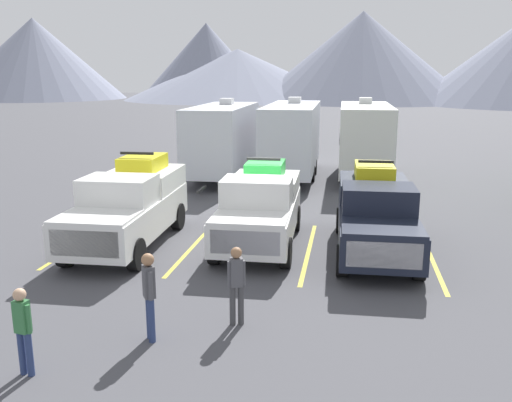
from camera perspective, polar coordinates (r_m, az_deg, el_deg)
ground_plane at (r=16.77m, az=-0.18°, el=-4.23°), size 240.00×240.00×0.00m
pickup_truck_a at (r=16.70m, az=-13.05°, el=-0.32°), size 2.34×5.78×2.67m
pickup_truck_b at (r=16.28m, az=0.43°, el=-0.58°), size 2.32×5.29×2.49m
pickup_truck_c at (r=15.97m, az=12.37°, el=-1.17°), size 2.30×5.77×2.52m
lot_stripe_a at (r=17.73m, az=-17.21°, el=-3.85°), size 0.12×5.50×0.01m
lot_stripe_b at (r=16.50m, az=-6.49°, el=-4.60°), size 0.12×5.50×0.01m
lot_stripe_c at (r=15.91m, az=5.50°, el=-5.25°), size 0.12×5.50×0.01m
lot_stripe_d at (r=16.06m, az=17.85°, el=-5.68°), size 0.12×5.50×0.01m
camper_trailer_a at (r=26.48m, az=-3.51°, el=6.65°), size 2.49×8.36×3.80m
camper_trailer_b at (r=26.74m, az=3.80°, el=6.76°), size 2.44×9.12×3.85m
camper_trailer_c at (r=26.68m, az=11.28°, el=6.52°), size 2.43×8.19×3.85m
person_a at (r=10.66m, az=-11.09°, el=-9.19°), size 0.31×0.34×1.76m
person_b at (r=11.12m, az=-2.05°, el=-8.30°), size 0.35×0.26×1.66m
person_c at (r=10.16m, az=-23.16°, el=-11.89°), size 0.34×0.22×1.57m
mountain_ridge at (r=102.28m, az=11.29°, el=14.08°), size 162.51×50.76×15.90m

